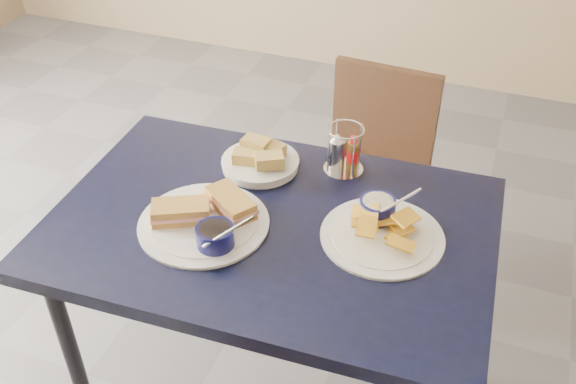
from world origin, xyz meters
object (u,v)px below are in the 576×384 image
(dining_table, at_px, (272,244))
(bread_basket, at_px, (261,160))
(chair_far, at_px, (372,163))
(condiment_caddy, at_px, (343,152))
(plantain_plate, at_px, (381,226))
(sandwich_plate, at_px, (207,218))

(dining_table, distance_m, bread_basket, 0.26)
(chair_far, height_order, condiment_caddy, condiment_caddy)
(condiment_caddy, bearing_deg, plantain_plate, -53.34)
(chair_far, bearing_deg, plantain_plate, -75.53)
(plantain_plate, xyz_separation_m, bread_basket, (-0.38, 0.15, 0.01))
(chair_far, distance_m, condiment_caddy, 0.59)
(plantain_plate, distance_m, bread_basket, 0.41)
(chair_far, relative_size, bread_basket, 3.78)
(dining_table, distance_m, sandwich_plate, 0.19)
(dining_table, distance_m, plantain_plate, 0.29)
(dining_table, relative_size, plantain_plate, 3.76)
(sandwich_plate, height_order, plantain_plate, same)
(dining_table, height_order, condiment_caddy, condiment_caddy)
(dining_table, relative_size, sandwich_plate, 3.44)
(condiment_caddy, bearing_deg, chair_far, 91.91)
(chair_far, xyz_separation_m, plantain_plate, (0.18, -0.70, 0.31))
(dining_table, xyz_separation_m, sandwich_plate, (-0.14, -0.07, 0.10))
(sandwich_plate, distance_m, condiment_caddy, 0.42)
(bread_basket, relative_size, condiment_caddy, 1.55)
(dining_table, bearing_deg, sandwich_plate, -153.05)
(plantain_plate, bearing_deg, dining_table, -168.36)
(plantain_plate, distance_m, condiment_caddy, 0.28)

